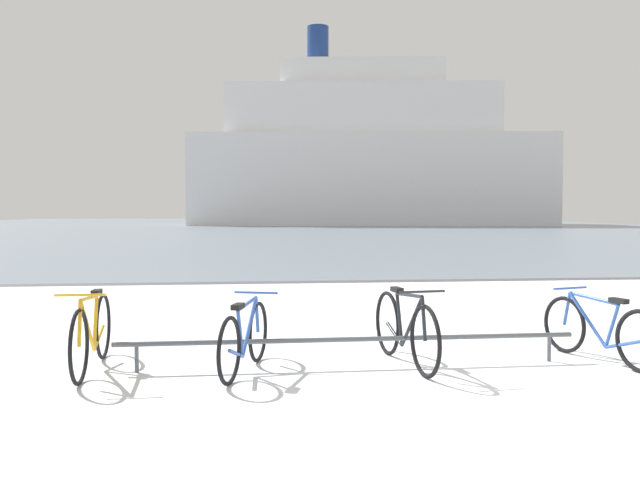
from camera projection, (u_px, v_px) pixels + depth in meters
The scene contains 7 objects.
ground at pixel (276, 228), 58.50m from camera, with size 80.00×132.00×0.08m.
bike_rack at pixel (350, 340), 6.81m from camera, with size 4.72×0.10×0.31m.
bicycle_0 at pixel (92, 333), 6.63m from camera, with size 0.46×1.79×0.83m.
bicycle_1 at pixel (245, 338), 6.56m from camera, with size 0.58×1.53×0.75m.
bicycle_2 at pixel (405, 329), 6.86m from camera, with size 0.46×1.74×0.83m.
bicycle_3 at pixel (600, 330), 7.00m from camera, with size 0.61×1.61×0.74m.
ferry_ship at pixel (367, 158), 72.26m from camera, with size 38.48×17.21×21.20m.
Camera 1 is at (-2.36, -4.66, 1.60)m, focal length 37.64 mm.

